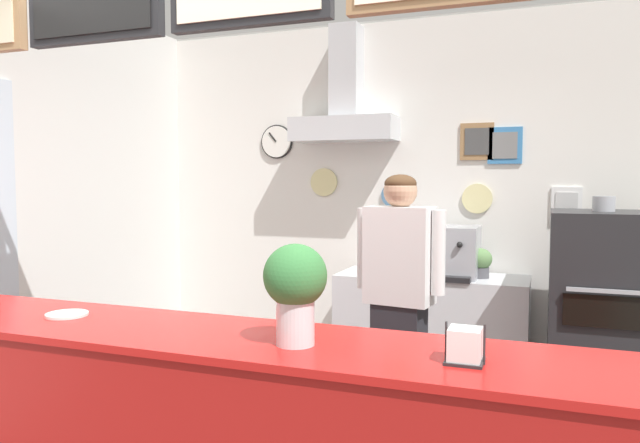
% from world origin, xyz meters
% --- Properties ---
extents(back_wall_assembly, '(4.47, 2.88, 2.96)m').
position_xyz_m(back_wall_assembly, '(-0.02, 2.32, 1.60)').
color(back_wall_assembly, '#9E9E99').
rests_on(back_wall_assembly, ground_plane).
extents(back_prep_counter, '(1.45, 0.58, 0.88)m').
position_xyz_m(back_prep_counter, '(0.35, 2.13, 0.43)').
color(back_prep_counter, silver).
rests_on(back_prep_counter, ground_plane).
extents(pizza_oven, '(0.65, 0.75, 1.51)m').
position_xyz_m(pizza_oven, '(1.53, 1.84, 0.71)').
color(pizza_oven, '#232326').
rests_on(pizza_oven, ground_plane).
extents(shop_worker, '(0.54, 0.27, 1.65)m').
position_xyz_m(shop_worker, '(0.38, 0.93, 0.90)').
color(shop_worker, '#232328').
rests_on(shop_worker, ground_plane).
extents(espresso_machine, '(0.57, 0.48, 0.39)m').
position_xyz_m(espresso_machine, '(0.42, 2.10, 1.07)').
color(espresso_machine, '#A3A5AD').
rests_on(espresso_machine, back_prep_counter).
extents(potted_thyme, '(0.19, 0.19, 0.23)m').
position_xyz_m(potted_thyme, '(0.02, 2.15, 1.01)').
color(potted_thyme, '#9E563D').
rests_on(potted_thyme, back_prep_counter).
extents(potted_rosemary, '(0.18, 0.18, 0.23)m').
position_xyz_m(potted_rosemary, '(0.71, 2.14, 1.00)').
color(potted_rosemary, '#4C4C51').
rests_on(potted_rosemary, back_prep_counter).
extents(basil_vase, '(0.24, 0.24, 0.37)m').
position_xyz_m(basil_vase, '(0.33, -0.51, 1.23)').
color(basil_vase, silver).
rests_on(basil_vase, service_counter).
extents(napkin_holder, '(0.13, 0.12, 0.13)m').
position_xyz_m(napkin_holder, '(0.94, -0.52, 1.07)').
color(napkin_holder, '#262628').
rests_on(napkin_holder, service_counter).
extents(condiment_plate, '(0.18, 0.18, 0.01)m').
position_xyz_m(condiment_plate, '(-0.82, -0.44, 1.02)').
color(condiment_plate, white).
rests_on(condiment_plate, service_counter).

